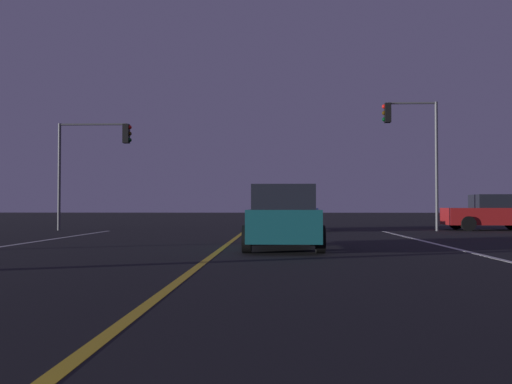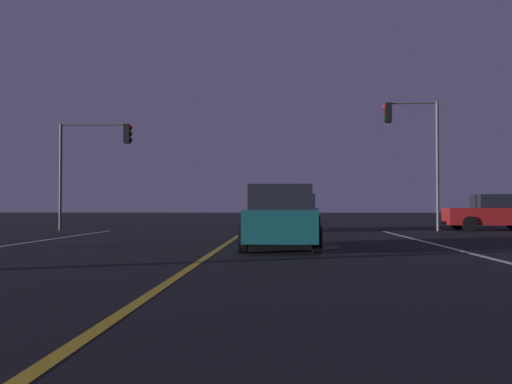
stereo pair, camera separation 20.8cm
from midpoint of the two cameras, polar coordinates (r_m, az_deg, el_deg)
name	(u,v)px [view 2 (the right image)]	position (r m, az deg, el deg)	size (l,w,h in m)	color
lane_center_divider	(180,275)	(9.63, -7.06, -8.25)	(0.16, 32.93, 0.01)	gold
car_ahead_far	(297,213)	(26.83, 4.34, -2.12)	(2.02, 4.30, 1.70)	black
car_lead_same_lane	(280,218)	(15.18, 2.85, -2.66)	(2.02, 4.30, 1.70)	black
car_crossing_side	(493,213)	(29.23, 22.96, -1.95)	(4.30, 2.02, 1.70)	black
traffic_light_near_right	(413,136)	(27.27, 15.69, 5.40)	(2.56, 0.36, 5.97)	#4C4C51
traffic_light_near_left	(96,150)	(27.92, -15.57, 4.09)	(3.52, 0.36, 5.07)	#4C4C51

